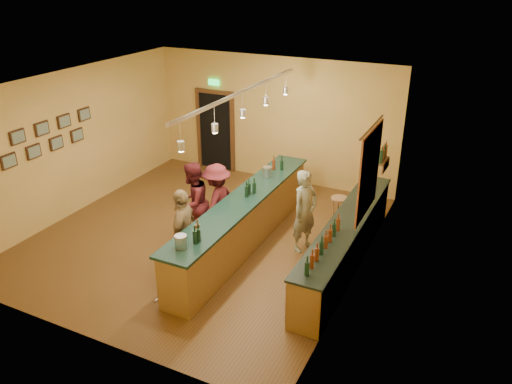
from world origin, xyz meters
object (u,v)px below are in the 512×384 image
at_px(bartender, 305,211).
at_px(customer_b, 184,231).
at_px(back_counter, 345,242).
at_px(tasting_bar, 244,218).
at_px(customer_a, 193,203).
at_px(customer_c, 217,202).
at_px(bar_stool, 339,204).

height_order(bartender, customer_b, bartender).
xyz_separation_m(back_counter, customer_b, (-2.58, -1.48, 0.34)).
distance_m(tasting_bar, bartender, 1.22).
bearing_deg(customer_a, bartender, 107.35).
relative_size(tasting_bar, bartender, 3.06).
xyz_separation_m(bartender, customer_a, (-2.15, -0.65, 0.01)).
relative_size(back_counter, customer_c, 2.81).
bearing_deg(customer_c, tasting_bar, 84.41).
bearing_deg(customer_b, bartender, 120.95).
relative_size(customer_c, bar_stool, 2.15).
relative_size(back_counter, customer_b, 2.76).
relative_size(customer_b, customer_c, 1.02).
height_order(bartender, customer_c, bartender).
distance_m(tasting_bar, bar_stool, 2.10).
distance_m(customer_a, bar_stool, 3.06).
bearing_deg(bar_stool, bartender, -109.71).
bearing_deg(tasting_bar, back_counter, 5.09).
xyz_separation_m(bartender, customer_c, (-1.77, -0.34, -0.02)).
height_order(tasting_bar, bartender, bartender).
height_order(tasting_bar, customer_a, customer_a).
bearing_deg(bar_stool, customer_a, -146.00).
height_order(back_counter, customer_b, customer_b).
bearing_deg(customer_a, tasting_bar, 104.18).
height_order(tasting_bar, customer_b, customer_b).
relative_size(tasting_bar, customer_b, 3.09).
bearing_deg(customer_a, customer_b, 24.82).
xyz_separation_m(back_counter, tasting_bar, (-2.04, -0.18, 0.12)).
height_order(customer_a, customer_b, customer_a).
relative_size(back_counter, customer_a, 2.69).
bearing_deg(back_counter, bartender, 166.32).
bearing_deg(customer_a, back_counter, 98.57).
distance_m(back_counter, customer_c, 2.70).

